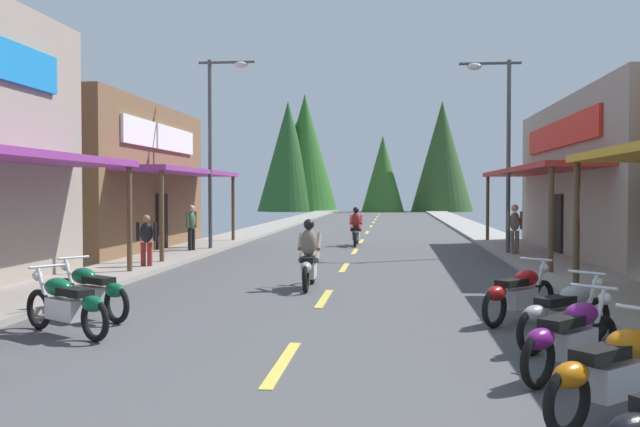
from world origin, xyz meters
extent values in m
cube|color=#4C4C4F|center=(0.00, 31.51, -0.05)|extent=(9.68, 93.01, 0.10)
cube|color=gray|center=(-5.92, 31.51, 0.06)|extent=(2.16, 93.01, 0.12)
cube|color=#9E9991|center=(5.92, 31.51, 0.06)|extent=(2.16, 93.01, 0.12)
cube|color=#E0C64C|center=(0.00, 7.87, 0.01)|extent=(0.16, 2.40, 0.01)
cube|color=#E0C64C|center=(0.00, 13.31, 0.01)|extent=(0.16, 2.40, 0.01)
cube|color=#E0C64C|center=(0.00, 19.14, 0.01)|extent=(0.16, 2.40, 0.01)
cube|color=#E0C64C|center=(0.00, 24.63, 0.01)|extent=(0.16, 2.40, 0.01)
cube|color=#E0C64C|center=(0.00, 29.92, 0.01)|extent=(0.16, 2.40, 0.01)
cube|color=#E0C64C|center=(0.00, 36.65, 0.01)|extent=(0.16, 2.40, 0.01)
cube|color=#E0C64C|center=(0.00, 43.32, 0.01)|extent=(0.16, 2.40, 0.01)
cube|color=#E0C64C|center=(0.00, 48.77, 0.01)|extent=(0.16, 2.40, 0.01)
cube|color=#E0C64C|center=(0.00, 54.17, 0.01)|extent=(0.16, 2.40, 0.01)
cube|color=#E0C64C|center=(0.00, 59.94, 0.01)|extent=(0.16, 2.40, 0.01)
cube|color=#E0C64C|center=(0.00, 66.94, 0.01)|extent=(0.16, 2.40, 0.01)
cube|color=#8C338C|center=(-6.11, 12.14, 2.90)|extent=(1.80, 9.48, 0.16)
cylinder|color=brown|center=(-5.41, 16.68, 1.41)|extent=(0.14, 0.14, 2.82)
cube|color=brown|center=(-11.39, 23.86, 2.66)|extent=(8.77, 10.75, 5.33)
cube|color=#8C338C|center=(-6.11, 23.86, 2.90)|extent=(1.80, 9.67, 0.16)
cylinder|color=brown|center=(-5.41, 19.23, 1.41)|extent=(0.14, 0.14, 2.82)
cylinder|color=brown|center=(-5.41, 28.50, 1.41)|extent=(0.14, 0.14, 2.82)
cube|color=white|center=(-6.95, 23.86, 4.16)|extent=(0.10, 7.52, 0.90)
cube|color=black|center=(-6.97, 23.86, 1.05)|extent=(0.08, 1.10, 2.10)
cylinder|color=brown|center=(5.41, 15.07, 1.41)|extent=(0.14, 0.14, 2.82)
cube|color=#B72D28|center=(6.11, 23.67, 2.90)|extent=(1.80, 12.55, 0.16)
cylinder|color=brown|center=(5.41, 17.60, 1.41)|extent=(0.14, 0.14, 2.82)
cylinder|color=brown|center=(5.41, 29.75, 1.41)|extent=(0.14, 0.14, 2.82)
cube|color=red|center=(6.95, 23.67, 4.12)|extent=(0.10, 9.76, 0.90)
cube|color=black|center=(6.97, 23.67, 1.05)|extent=(0.08, 1.10, 2.10)
cylinder|color=#474C51|center=(-5.24, 24.15, 3.48)|extent=(0.14, 0.14, 6.95)
cylinder|color=#474C51|center=(-4.61, 24.15, 6.85)|extent=(2.06, 0.10, 0.10)
ellipsoid|color=silver|center=(-4.09, 24.15, 6.75)|extent=(0.50, 0.30, 0.24)
cylinder|color=#474C51|center=(5.24, 23.34, 3.30)|extent=(0.14, 0.14, 6.60)
cylinder|color=#474C51|center=(4.61, 23.34, 6.50)|extent=(2.06, 0.10, 0.10)
ellipsoid|color=silver|center=(4.09, 23.34, 6.40)|extent=(0.50, 0.30, 0.24)
torus|color=black|center=(2.93, 5.49, 0.32)|extent=(0.54, 0.50, 0.64)
cube|color=silver|center=(3.49, 5.99, 0.40)|extent=(0.71, 0.68, 0.32)
ellipsoid|color=#BF660C|center=(3.64, 6.12, 0.72)|extent=(0.63, 0.61, 0.28)
cube|color=black|center=(3.30, 5.82, 0.68)|extent=(0.63, 0.61, 0.12)
ellipsoid|color=#BF660C|center=(2.97, 5.52, 0.55)|extent=(0.49, 0.47, 0.24)
torus|color=black|center=(4.00, 8.14, 0.32)|extent=(0.51, 0.54, 0.64)
torus|color=black|center=(2.98, 7.03, 0.32)|extent=(0.51, 0.54, 0.64)
cube|color=silver|center=(3.49, 7.59, 0.40)|extent=(0.68, 0.71, 0.32)
ellipsoid|color=#721972|center=(3.63, 7.73, 0.72)|extent=(0.61, 0.63, 0.28)
cube|color=black|center=(3.32, 7.40, 0.68)|extent=(0.61, 0.63, 0.12)
ellipsoid|color=#721972|center=(3.02, 7.07, 0.55)|extent=(0.47, 0.49, 0.24)
cylinder|color=silver|center=(3.91, 8.04, 0.65)|extent=(0.29, 0.31, 0.71)
cylinder|color=silver|center=(3.83, 7.96, 1.02)|extent=(0.47, 0.43, 0.04)
sphere|color=white|center=(4.02, 8.16, 0.85)|extent=(0.16, 0.16, 0.16)
torus|color=black|center=(4.34, 9.67, 0.32)|extent=(0.54, 0.51, 0.64)
torus|color=black|center=(3.24, 8.65, 0.32)|extent=(0.54, 0.51, 0.64)
cube|color=silver|center=(3.79, 9.16, 0.40)|extent=(0.70, 0.68, 0.32)
ellipsoid|color=#99999E|center=(3.94, 9.30, 0.72)|extent=(0.63, 0.62, 0.28)
cube|color=black|center=(3.61, 8.99, 0.68)|extent=(0.63, 0.61, 0.12)
ellipsoid|color=#99999E|center=(3.28, 8.69, 0.55)|extent=(0.49, 0.48, 0.24)
cylinder|color=silver|center=(4.24, 9.59, 0.65)|extent=(0.31, 0.30, 0.71)
cylinder|color=silver|center=(4.16, 9.50, 1.02)|extent=(0.44, 0.47, 0.04)
sphere|color=white|center=(4.36, 9.69, 0.85)|extent=(0.16, 0.16, 0.16)
torus|color=black|center=(4.00, 11.66, 0.32)|extent=(0.50, 0.55, 0.64)
torus|color=black|center=(3.01, 10.53, 0.32)|extent=(0.50, 0.55, 0.64)
cube|color=silver|center=(3.50, 11.10, 0.40)|extent=(0.67, 0.71, 0.32)
ellipsoid|color=#A51414|center=(3.63, 11.25, 0.72)|extent=(0.61, 0.63, 0.28)
cube|color=black|center=(3.34, 10.91, 0.68)|extent=(0.61, 0.64, 0.12)
ellipsoid|color=#A51414|center=(3.04, 10.57, 0.55)|extent=(0.47, 0.49, 0.24)
cylinder|color=silver|center=(3.91, 11.56, 0.65)|extent=(0.29, 0.32, 0.71)
cylinder|color=silver|center=(3.83, 11.47, 1.02)|extent=(0.48, 0.43, 0.04)
sphere|color=white|center=(4.02, 11.68, 0.85)|extent=(0.16, 0.16, 0.16)
torus|color=black|center=(-4.17, 9.66, 0.32)|extent=(0.60, 0.42, 0.64)
torus|color=black|center=(-2.90, 8.86, 0.32)|extent=(0.60, 0.42, 0.64)
cube|color=silver|center=(-3.54, 9.26, 0.40)|extent=(0.74, 0.61, 0.32)
ellipsoid|color=#0C5933|center=(-3.71, 9.36, 0.72)|extent=(0.64, 0.57, 0.28)
cube|color=black|center=(-3.33, 9.13, 0.68)|extent=(0.66, 0.56, 0.12)
ellipsoid|color=#0C5933|center=(-2.95, 8.89, 0.55)|extent=(0.50, 0.44, 0.24)
cylinder|color=silver|center=(-4.06, 9.59, 0.65)|extent=(0.35, 0.25, 0.71)
cylinder|color=silver|center=(-3.96, 9.52, 1.02)|extent=(0.35, 0.53, 0.04)
sphere|color=white|center=(-4.20, 9.67, 0.85)|extent=(0.16, 0.16, 0.16)
torus|color=black|center=(-4.41, 11.07, 0.32)|extent=(0.59, 0.43, 0.64)
torus|color=black|center=(-3.14, 10.26, 0.32)|extent=(0.59, 0.43, 0.64)
cube|color=silver|center=(-3.78, 10.66, 0.40)|extent=(0.74, 0.61, 0.32)
ellipsoid|color=#0C5933|center=(-3.94, 10.77, 0.72)|extent=(0.64, 0.57, 0.28)
cube|color=black|center=(-3.57, 10.53, 0.68)|extent=(0.66, 0.56, 0.12)
ellipsoid|color=#0C5933|center=(-3.19, 10.28, 0.55)|extent=(0.50, 0.44, 0.24)
cylinder|color=silver|center=(-4.30, 11.00, 0.65)|extent=(0.34, 0.25, 0.71)
cylinder|color=silver|center=(-4.20, 10.93, 1.02)|extent=(0.36, 0.53, 0.04)
sphere|color=white|center=(-4.43, 11.08, 0.85)|extent=(0.16, 0.16, 0.16)
torus|color=black|center=(-0.50, 15.54, 0.32)|extent=(0.11, 0.64, 0.64)
torus|color=black|center=(-0.47, 14.04, 0.32)|extent=(0.11, 0.64, 0.64)
cube|color=silver|center=(-0.49, 14.79, 0.40)|extent=(0.29, 0.71, 0.32)
ellipsoid|color=#99999E|center=(-0.49, 14.99, 0.72)|extent=(0.33, 0.57, 0.28)
cube|color=black|center=(-0.48, 14.54, 0.68)|extent=(0.29, 0.61, 0.12)
ellipsoid|color=#99999E|center=(-0.47, 14.09, 0.55)|extent=(0.25, 0.44, 0.24)
cylinder|color=silver|center=(-0.50, 15.41, 0.65)|extent=(0.07, 0.37, 0.71)
cylinder|color=silver|center=(-0.50, 15.29, 1.02)|extent=(0.60, 0.05, 0.04)
sphere|color=white|center=(-0.50, 15.57, 0.85)|extent=(0.16, 0.16, 0.16)
ellipsoid|color=#726659|center=(-0.48, 14.64, 1.05)|extent=(0.39, 0.39, 0.64)
sphere|color=black|center=(-0.48, 14.69, 1.45)|extent=(0.24, 0.24, 0.24)
cylinder|color=#726659|center=(-0.65, 14.81, 0.70)|extent=(0.15, 0.43, 0.24)
cylinder|color=#726659|center=(-0.70, 14.94, 1.05)|extent=(0.11, 0.51, 0.40)
cylinder|color=#726659|center=(-0.33, 14.82, 0.70)|extent=(0.15, 0.43, 0.24)
cylinder|color=#726659|center=(-0.28, 14.95, 1.05)|extent=(0.11, 0.51, 0.40)
torus|color=black|center=(-0.10, 28.10, 0.32)|extent=(0.10, 0.64, 0.64)
torus|color=black|center=(-0.10, 26.60, 0.32)|extent=(0.10, 0.64, 0.64)
cube|color=silver|center=(-0.10, 27.35, 0.40)|extent=(0.28, 0.70, 0.32)
ellipsoid|color=black|center=(-0.10, 27.55, 0.72)|extent=(0.32, 0.56, 0.28)
cube|color=black|center=(-0.10, 27.10, 0.68)|extent=(0.28, 0.60, 0.12)
ellipsoid|color=black|center=(-0.10, 26.65, 0.55)|extent=(0.24, 0.44, 0.24)
cylinder|color=silver|center=(-0.10, 27.97, 0.65)|extent=(0.06, 0.37, 0.71)
cylinder|color=silver|center=(-0.10, 27.85, 1.02)|extent=(0.60, 0.04, 0.04)
sphere|color=white|center=(-0.10, 28.13, 0.85)|extent=(0.16, 0.16, 0.16)
ellipsoid|color=maroon|center=(-0.10, 27.20, 1.05)|extent=(0.38, 0.38, 0.64)
sphere|color=black|center=(-0.10, 27.25, 1.45)|extent=(0.24, 0.24, 0.24)
cylinder|color=maroon|center=(-0.26, 27.37, 0.70)|extent=(0.14, 0.42, 0.24)
cylinder|color=maroon|center=(-0.31, 27.50, 1.05)|extent=(0.10, 0.51, 0.40)
cylinder|color=maroon|center=(0.06, 27.37, 0.70)|extent=(0.14, 0.42, 0.24)
cylinder|color=maroon|center=(0.11, 27.50, 1.05)|extent=(0.10, 0.51, 0.40)
cylinder|color=black|center=(-5.63, 23.25, 0.43)|extent=(0.14, 0.14, 0.86)
cylinder|color=black|center=(-5.69, 23.08, 0.43)|extent=(0.14, 0.14, 0.86)
ellipsoid|color=#3F593F|center=(-5.66, 23.16, 1.16)|extent=(0.37, 0.43, 0.61)
cylinder|color=#3F593F|center=(-5.57, 23.39, 1.19)|extent=(0.09, 0.09, 0.58)
cylinder|color=#3F593F|center=(-5.75, 22.94, 1.19)|extent=(0.09, 0.09, 0.58)
sphere|color=tan|center=(-5.66, 23.16, 1.60)|extent=(0.23, 0.23, 0.23)
cylinder|color=maroon|center=(-5.50, 17.92, 0.39)|extent=(0.14, 0.14, 0.77)
cylinder|color=maroon|center=(-5.32, 17.94, 0.39)|extent=(0.14, 0.14, 0.77)
ellipsoid|color=black|center=(-5.41, 17.93, 1.05)|extent=(0.38, 0.29, 0.55)
cylinder|color=black|center=(-5.65, 17.91, 1.07)|extent=(0.09, 0.09, 0.52)
cylinder|color=black|center=(-5.17, 17.96, 1.07)|extent=(0.09, 0.09, 0.52)
sphere|color=#8C664C|center=(-5.41, 17.93, 1.44)|extent=(0.21, 0.21, 0.21)
cylinder|color=#726659|center=(5.48, 22.98, 0.44)|extent=(0.14, 0.14, 0.88)
cylinder|color=#726659|center=(5.32, 22.92, 0.44)|extent=(0.14, 0.14, 0.88)
ellipsoid|color=#726659|center=(5.40, 22.95, 1.19)|extent=(0.43, 0.37, 0.62)
cylinder|color=#726659|center=(5.62, 23.04, 1.23)|extent=(0.09, 0.09, 0.59)
cylinder|color=#726659|center=(5.18, 22.87, 1.23)|extent=(0.09, 0.09, 0.59)
sphere|color=tan|center=(5.40, 22.95, 1.64)|extent=(0.24, 0.24, 0.24)
cylinder|color=black|center=(-6.16, 24.62, 0.42)|extent=(0.14, 0.14, 0.83)
cylinder|color=black|center=(-6.01, 24.52, 0.42)|extent=(0.14, 0.14, 0.83)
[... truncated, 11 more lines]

